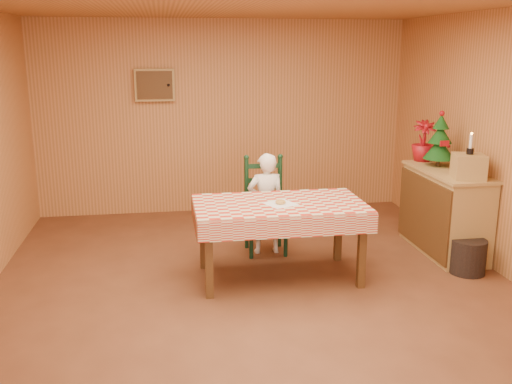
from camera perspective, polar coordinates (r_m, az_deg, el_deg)
ground at (r=5.31m, az=0.35°, el=-10.53°), size 6.00×6.00×0.00m
cabin_walls at (r=5.36m, az=-0.61°, el=9.98°), size 5.10×6.05×2.65m
dining_table at (r=5.53m, az=2.35°, el=-1.90°), size 1.66×0.96×0.77m
ladder_chair at (r=6.32m, az=0.90°, el=-1.55°), size 0.44×0.40×1.08m
seated_child at (r=6.25m, az=1.00°, el=-1.17°), size 0.41×0.27×1.12m
napkin at (r=5.46m, az=2.46°, el=-1.19°), size 0.34×0.34×0.00m
donut at (r=5.45m, az=2.46°, el=-1.01°), size 0.13×0.13×0.03m
shelf_unit at (r=6.64m, az=18.32°, el=-1.85°), size 0.54×1.24×0.93m
crate at (r=6.17m, az=20.49°, el=2.42°), size 0.37×0.37×0.25m
christmas_tree at (r=6.71m, az=17.90°, el=4.86°), size 0.34×0.34×0.62m
flower_arrangement at (r=6.96m, az=16.40°, el=4.94°), size 0.31×0.31×0.48m
candle_set at (r=6.14m, az=20.65°, el=4.15°), size 0.07×0.07×0.22m
storage_bin at (r=6.18m, az=20.44°, el=-6.06°), size 0.40×0.40×0.35m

